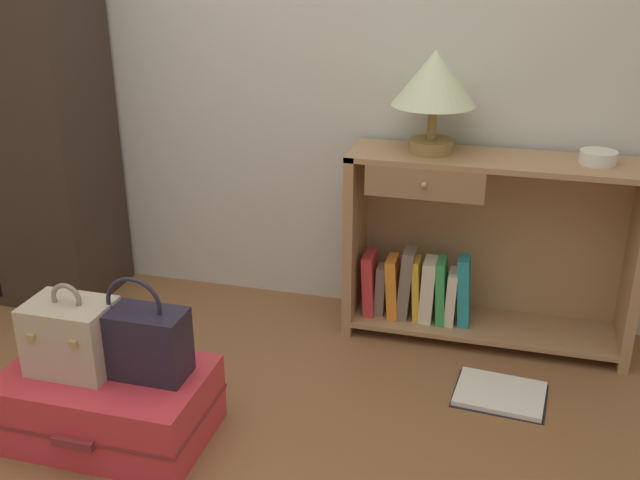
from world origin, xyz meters
TOP-DOWN VIEW (x-y plane):
  - back_wall at (0.00, 1.50)m, footprint 6.40×0.10m
  - bookshelf at (0.79, 1.29)m, footprint 1.13×0.32m
  - table_lamp at (0.60, 1.28)m, footprint 0.32×0.32m
  - bowl at (1.21, 1.28)m, footprint 0.13×0.13m
  - suitcase_large at (-0.30, 0.28)m, footprint 0.67×0.43m
  - train_case at (-0.40, 0.28)m, footprint 0.27×0.20m
  - handbag at (-0.19, 0.31)m, footprint 0.32×0.14m
  - open_book_on_floor at (0.95, 0.85)m, footprint 0.34×0.28m

SIDE VIEW (x-z plane):
  - open_book_on_floor at x=0.95m, z-range 0.00..0.02m
  - suitcase_large at x=-0.30m, z-range 0.00..0.24m
  - handbag at x=-0.19m, z-range 0.19..0.53m
  - train_case at x=-0.40m, z-range 0.21..0.51m
  - bookshelf at x=0.79m, z-range -0.02..0.75m
  - bowl at x=1.21m, z-range 0.77..0.82m
  - table_lamp at x=0.60m, z-range 0.85..1.23m
  - back_wall at x=0.00m, z-range 0.00..2.60m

